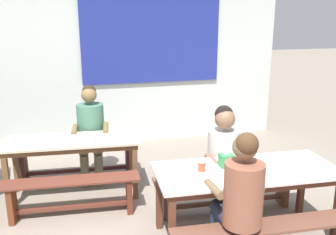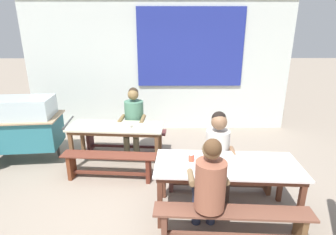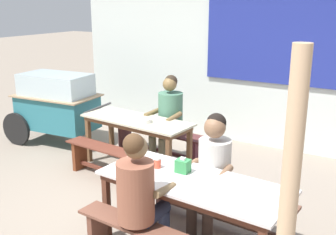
{
  "view_description": "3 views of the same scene",
  "coord_description": "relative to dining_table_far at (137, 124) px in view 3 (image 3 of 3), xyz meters",
  "views": [
    {
      "loc": [
        -0.67,
        -3.27,
        2.12
      ],
      "look_at": [
        0.44,
        0.76,
        0.98
      ],
      "focal_mm": 38.86,
      "sensor_mm": 36.0,
      "label": 1
    },
    {
      "loc": [
        0.17,
        -3.23,
        2.28
      ],
      "look_at": [
        0.2,
        0.62,
        1.01
      ],
      "focal_mm": 28.15,
      "sensor_mm": 36.0,
      "label": 2
    },
    {
      "loc": [
        2.51,
        -3.42,
        2.32
      ],
      "look_at": [
        0.08,
        0.6,
        0.96
      ],
      "focal_mm": 43.82,
      "sensor_mm": 36.0,
      "label": 3
    }
  ],
  "objects": [
    {
      "name": "bench_far_front",
      "position": [
        -0.04,
        -0.51,
        -0.37
      ],
      "size": [
        1.51,
        0.39,
        0.43
      ],
      "color": "brown",
      "rests_on": "ground_plane"
    },
    {
      "name": "food_cart",
      "position": [
        -1.74,
        0.18,
        0.04
      ],
      "size": [
        1.73,
        0.93,
        1.17
      ],
      "color": "#2B727E",
      "rests_on": "ground_plane"
    },
    {
      "name": "person_right_near_table",
      "position": [
        1.58,
        -0.91,
        0.07
      ],
      "size": [
        0.45,
        0.53,
        1.23
      ],
      "color": "#423129",
      "rests_on": "ground_plane"
    },
    {
      "name": "bench_near_back",
      "position": [
        1.64,
        -0.85,
        -0.35
      ],
      "size": [
        1.67,
        0.34,
        0.43
      ],
      "color": "brown",
      "rests_on": "ground_plane"
    },
    {
      "name": "tissue_box",
      "position": [
        1.44,
        -1.26,
        0.15
      ],
      "size": [
        0.13,
        0.11,
        0.15
      ],
      "color": "#348C4B",
      "rests_on": "dining_table_near"
    },
    {
      "name": "dining_table_far",
      "position": [
        0.0,
        0.0,
        0.0
      ],
      "size": [
        1.66,
        0.73,
        0.72
      ],
      "color": "#BDBA9D",
      "rests_on": "ground_plane"
    },
    {
      "name": "wooden_support_post",
      "position": [
        2.68,
        -2.2,
        0.41
      ],
      "size": [
        0.11,
        0.11,
        2.1
      ],
      "primitive_type": "cylinder",
      "color": "tan",
      "rests_on": "ground_plane"
    },
    {
      "name": "backdrop_wall",
      "position": [
        0.72,
        1.86,
        0.98
      ],
      "size": [
        6.02,
        0.23,
        3.1
      ],
      "color": "silver",
      "rests_on": "ground_plane"
    },
    {
      "name": "soup_bowl",
      "position": [
        0.2,
        -0.08,
        0.11
      ],
      "size": [
        0.17,
        0.17,
        0.05
      ],
      "primitive_type": "cylinder",
      "color": "silver",
      "rests_on": "dining_table_far"
    },
    {
      "name": "dining_table_near",
      "position": [
        1.61,
        -1.37,
        0.01
      ],
      "size": [
        1.82,
        0.84,
        0.72
      ],
      "color": "silver",
      "rests_on": "ground_plane"
    },
    {
      "name": "bench_far_back",
      "position": [
        0.04,
        0.51,
        -0.35
      ],
      "size": [
        1.65,
        0.43,
        0.43
      ],
      "color": "#502626",
      "rests_on": "ground_plane"
    },
    {
      "name": "person_center_facing",
      "position": [
        0.25,
        0.45,
        0.08
      ],
      "size": [
        0.5,
        0.55,
        1.29
      ],
      "color": "#6B684F",
      "rests_on": "ground_plane"
    },
    {
      "name": "person_near_front",
      "position": [
        1.32,
        -1.81,
        0.07
      ],
      "size": [
        0.44,
        0.54,
        1.27
      ],
      "color": "#282F48",
      "rests_on": "ground_plane"
    },
    {
      "name": "condiment_jar",
      "position": [
        1.17,
        -1.29,
        0.13
      ],
      "size": [
        0.07,
        0.07,
        0.1
      ],
      "color": "#E44F35",
      "rests_on": "dining_table_near"
    },
    {
      "name": "ground_plane",
      "position": [
        0.69,
        -1.02,
        -0.64
      ],
      "size": [
        40.0,
        40.0,
        0.0
      ],
      "primitive_type": "plane",
      "color": "gray"
    }
  ]
}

